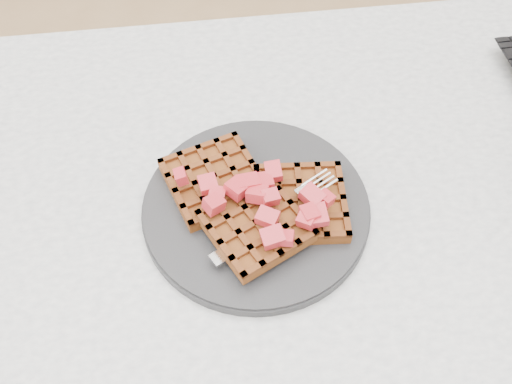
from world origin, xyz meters
TOP-DOWN VIEW (x-y plane):
  - table at (0.00, 0.00)m, footprint 1.20×0.80m
  - plate at (-0.15, 0.04)m, footprint 0.27×0.27m
  - waffles at (-0.15, 0.03)m, footprint 0.22×0.21m
  - strawberry_pile at (-0.15, 0.04)m, footprint 0.15×0.15m
  - fork at (-0.12, 0.01)m, footprint 0.17×0.11m

SIDE VIEW (x-z plane):
  - table at x=0.00m, z-range 0.26..1.01m
  - plate at x=-0.15m, z-range 0.75..0.77m
  - fork at x=-0.12m, z-range 0.77..0.78m
  - waffles at x=-0.15m, z-range 0.76..0.79m
  - strawberry_pile at x=-0.15m, z-range 0.79..0.82m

